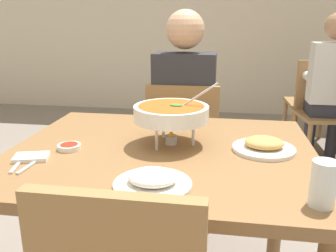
{
  "coord_description": "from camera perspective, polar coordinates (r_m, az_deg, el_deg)",
  "views": [
    {
      "loc": [
        0.23,
        -1.31,
        1.26
      ],
      "look_at": [
        0.0,
        0.15,
        0.82
      ],
      "focal_mm": 38.53,
      "sensor_mm": 36.0,
      "label": 1
    }
  ],
  "objects": [
    {
      "name": "sauce_dish",
      "position": [
        1.46,
        -15.36,
        -3.17
      ],
      "size": [
        0.09,
        0.09,
        0.02
      ],
      "color": "white",
      "rests_on": "dining_table_main"
    },
    {
      "name": "rice_plate",
      "position": [
        1.1,
        -2.46,
        -8.67
      ],
      "size": [
        0.24,
        0.24,
        0.06
      ],
      "color": "white",
      "rests_on": "dining_table_main"
    },
    {
      "name": "chair_bg_right",
      "position": [
        3.94,
        22.93,
        4.4
      ],
      "size": [
        0.46,
        0.46,
        0.9
      ],
      "color": "olive",
      "rests_on": "ground_plane"
    },
    {
      "name": "spoon_utensil",
      "position": [
        1.35,
        -20.71,
        -5.65
      ],
      "size": [
        0.02,
        0.17,
        0.01
      ],
      "primitive_type": "cube",
      "rotation": [
        0.0,
        0.0,
        -0.07
      ],
      "color": "silver",
      "rests_on": "dining_table_main"
    },
    {
      "name": "dining_table_main",
      "position": [
        1.46,
        -0.92,
        -7.71
      ],
      "size": [
        1.18,
        0.98,
        0.77
      ],
      "color": "brown",
      "rests_on": "ground_plane"
    },
    {
      "name": "patron_bg_middle",
      "position": [
        3.37,
        24.3,
        6.46
      ],
      "size": [
        0.4,
        0.45,
        1.31
      ],
      "color": "#2D2D38",
      "rests_on": "ground_plane"
    },
    {
      "name": "curry_bowl",
      "position": [
        1.44,
        0.51,
        2.01
      ],
      "size": [
        0.33,
        0.3,
        0.26
      ],
      "color": "silver",
      "rests_on": "dining_table_main"
    },
    {
      "name": "appetizer_plate",
      "position": [
        1.44,
        14.91,
        -3.03
      ],
      "size": [
        0.24,
        0.24,
        0.06
      ],
      "color": "white",
      "rests_on": "dining_table_main"
    },
    {
      "name": "drink_glass",
      "position": [
        1.07,
        23.33,
        -8.74
      ],
      "size": [
        0.07,
        0.07,
        0.13
      ],
      "color": "silver",
      "rests_on": "dining_table_main"
    },
    {
      "name": "fork_utensil",
      "position": [
        1.38,
        -22.53,
        -5.45
      ],
      "size": [
        0.05,
        0.17,
        0.01
      ],
      "primitive_type": "cube",
      "rotation": [
        0.0,
        0.0,
        0.23
      ],
      "color": "silver",
      "rests_on": "dining_table_main"
    },
    {
      "name": "chair_bg_middle",
      "position": [
        3.52,
        23.14,
        3.02
      ],
      "size": [
        0.5,
        0.5,
        0.9
      ],
      "color": "olive",
      "rests_on": "ground_plane"
    },
    {
      "name": "napkin_folded",
      "position": [
        1.41,
        -20.82,
        -4.64
      ],
      "size": [
        0.14,
        0.11,
        0.02
      ],
      "primitive_type": "cube",
      "rotation": [
        0.0,
        0.0,
        0.28
      ],
      "color": "white",
      "rests_on": "dining_table_main"
    },
    {
      "name": "diner_main",
      "position": [
        2.19,
        2.69,
        3.11
      ],
      "size": [
        0.4,
        0.45,
        1.31
      ],
      "color": "#2D2D38",
      "rests_on": "ground_plane"
    },
    {
      "name": "chair_diner_main",
      "position": [
        2.23,
        2.51,
        -2.99
      ],
      "size": [
        0.44,
        0.44,
        0.9
      ],
      "color": "olive",
      "rests_on": "ground_plane"
    }
  ]
}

